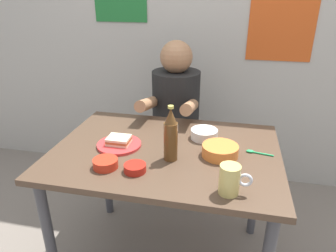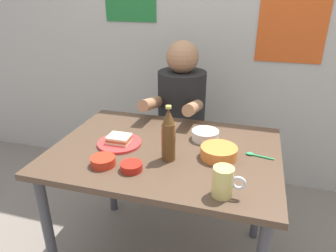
{
  "view_description": "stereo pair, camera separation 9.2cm",
  "coord_description": "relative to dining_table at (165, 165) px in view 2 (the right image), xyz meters",
  "views": [
    {
      "loc": [
        0.3,
        -1.31,
        1.46
      ],
      "look_at": [
        0.0,
        0.05,
        0.84
      ],
      "focal_mm": 32.92,
      "sensor_mm": 36.0,
      "label": 1
    },
    {
      "loc": [
        0.38,
        -1.29,
        1.46
      ],
      "look_at": [
        0.0,
        0.05,
        0.84
      ],
      "focal_mm": 32.92,
      "sensor_mm": 36.0,
      "label": 2
    }
  ],
  "objects": [
    {
      "name": "sambal_bowl_red",
      "position": [
        -0.08,
        -0.23,
        0.11
      ],
      "size": [
        0.1,
        0.1,
        0.03
      ],
      "color": "#B21E14",
      "rests_on": "dining_table"
    },
    {
      "name": "beer_bottle",
      "position": [
        0.04,
        -0.09,
        0.21
      ],
      "size": [
        0.06,
        0.06,
        0.26
      ],
      "color": "#593819",
      "rests_on": "dining_table"
    },
    {
      "name": "stool",
      "position": [
        -0.07,
        0.63,
        -0.3
      ],
      "size": [
        0.34,
        0.34,
        0.45
      ],
      "color": "#4C4C51",
      "rests_on": "ground"
    },
    {
      "name": "soup_bowl_orange",
      "position": [
        0.26,
        -0.02,
        0.12
      ],
      "size": [
        0.17,
        0.17,
        0.05
      ],
      "color": "orange",
      "rests_on": "dining_table"
    },
    {
      "name": "spoon",
      "position": [
        0.43,
        0.05,
        0.1
      ],
      "size": [
        0.13,
        0.04,
        0.01
      ],
      "color": "#26A559",
      "rests_on": "dining_table"
    },
    {
      "name": "sauce_bowl_chili",
      "position": [
        -0.22,
        -0.23,
        0.12
      ],
      "size": [
        0.11,
        0.11,
        0.04
      ],
      "color": "red",
      "rests_on": "dining_table"
    },
    {
      "name": "beer_mug",
      "position": [
        0.32,
        -0.3,
        0.15
      ],
      "size": [
        0.13,
        0.08,
        0.12
      ],
      "color": "#D1BC66",
      "rests_on": "dining_table"
    },
    {
      "name": "person_seated",
      "position": [
        -0.07,
        0.62,
        0.12
      ],
      "size": [
        0.33,
        0.56,
        0.72
      ],
      "color": "black",
      "rests_on": "stool"
    },
    {
      "name": "rice_bowl_white",
      "position": [
        0.17,
        0.15,
        0.12
      ],
      "size": [
        0.14,
        0.14,
        0.05
      ],
      "color": "silver",
      "rests_on": "dining_table"
    },
    {
      "name": "plate_orange",
      "position": [
        -0.23,
        -0.02,
        0.1
      ],
      "size": [
        0.22,
        0.22,
        0.01
      ],
      "primitive_type": "cylinder",
      "color": "red",
      "rests_on": "dining_table"
    },
    {
      "name": "wall_back",
      "position": [
        -0.0,
        1.05,
        0.65
      ],
      "size": [
        4.4,
        0.09,
        2.6
      ],
      "color": "#ADA89E",
      "rests_on": "ground"
    },
    {
      "name": "dining_table",
      "position": [
        0.0,
        0.0,
        0.0
      ],
      "size": [
        1.1,
        0.8,
        0.74
      ],
      "color": "#4C3828",
      "rests_on": "ground"
    },
    {
      "name": "sandwich",
      "position": [
        -0.23,
        -0.02,
        0.13
      ],
      "size": [
        0.11,
        0.09,
        0.04
      ],
      "color": "beige",
      "rests_on": "plate_orange"
    }
  ]
}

